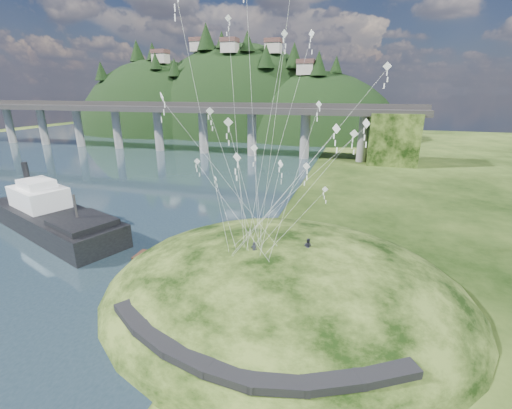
# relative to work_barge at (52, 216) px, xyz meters

# --- Properties ---
(ground) EXTENTS (320.00, 320.00, 0.00)m
(ground) POSITION_rel_work_barge_xyz_m (25.14, -7.18, -2.22)
(ground) COLOR black
(ground) RESTS_ON ground
(grass_hill) EXTENTS (36.00, 32.00, 13.00)m
(grass_hill) POSITION_rel_work_barge_xyz_m (33.14, -5.18, -3.72)
(grass_hill) COLOR black
(grass_hill) RESTS_ON ground
(footpath) EXTENTS (22.29, 5.84, 0.83)m
(footpath) POSITION_rel_work_barge_xyz_m (32.60, -16.92, -0.13)
(footpath) COLOR black
(footpath) RESTS_ON ground
(bridge) EXTENTS (160.00, 11.00, 15.00)m
(bridge) POSITION_rel_work_barge_xyz_m (-1.32, 62.89, 7.49)
(bridge) COLOR #2D2B2B
(bridge) RESTS_ON ground
(far_ridge) EXTENTS (153.00, 70.00, 94.50)m
(far_ridge) POSITION_rel_work_barge_xyz_m (-18.44, 115.00, -9.65)
(far_ridge) COLOR black
(far_ridge) RESTS_ON ground
(work_barge) EXTENTS (26.08, 15.26, 8.84)m
(work_barge) POSITION_rel_work_barge_xyz_m (0.00, 0.00, 0.00)
(work_barge) COLOR black
(work_barge) RESTS_ON ground
(wooden_dock) EXTENTS (14.38, 2.83, 1.02)m
(wooden_dock) POSITION_rel_work_barge_xyz_m (22.83, -3.36, -1.77)
(wooden_dock) COLOR #341E15
(wooden_dock) RESTS_ON ground
(kite_flyers) EXTENTS (5.21, 2.60, 1.62)m
(kite_flyers) POSITION_rel_work_barge_xyz_m (33.90, -5.97, 3.49)
(kite_flyers) COLOR #262732
(kite_flyers) RESTS_ON ground
(kite_swarm) EXTENTS (18.47, 17.47, 19.77)m
(kite_swarm) POSITION_rel_work_barge_xyz_m (31.76, -2.77, 14.55)
(kite_swarm) COLOR white
(kite_swarm) RESTS_ON ground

